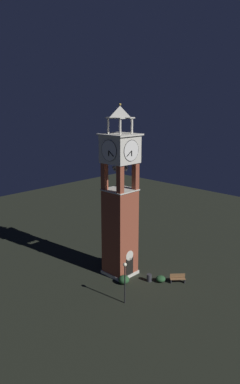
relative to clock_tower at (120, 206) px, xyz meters
The scene contains 8 objects.
ground 7.79m from the clock_tower, 99.36° to the left, with size 80.00×80.00×0.00m, color black.
clock_tower is the anchor object (origin of this frame).
park_bench 9.72m from the clock_tower, 64.86° to the right, with size 1.47×1.42×0.95m.
lamp_post 7.83m from the clock_tower, 131.53° to the right, with size 0.36×0.36×4.13m.
trash_bin 8.22m from the clock_tower, 76.58° to the right, with size 0.52×0.52×0.80m, color #2D2D33.
shrub_near_entry 7.71m from the clock_tower, 126.08° to the right, with size 1.14×1.14×0.91m, color #234C28.
shrub_left_of_tower 8.82m from the clock_tower, 70.08° to the right, with size 1.01×1.01×0.66m, color #234C28.
shrub_behind_bench 8.03m from the clock_tower, 73.30° to the left, with size 0.77×0.77×1.08m, color #234C28.
Camera 1 is at (-26.08, -25.39, 18.57)m, focal length 33.64 mm.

